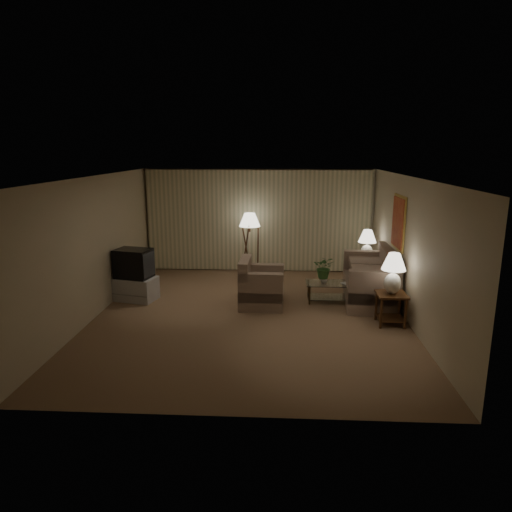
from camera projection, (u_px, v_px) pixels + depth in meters
The scene contains 16 objects.
ground at pixel (250, 315), 8.99m from camera, with size 7.00×7.00×0.00m, color #835E48.
room_shell at pixel (255, 216), 10.06m from camera, with size 6.04×7.02×2.72m.
sofa at pixel (369, 281), 9.76m from camera, with size 2.17×1.33×0.89m.
armchair at pixel (262, 287), 9.47m from camera, with size 0.99×0.95×0.79m.
side_table_near at pixel (391, 303), 8.45m from camera, with size 0.54×0.54×0.60m.
side_table_far at pixel (366, 269), 10.98m from camera, with size 0.44×0.37×0.60m.
table_lamp_near at pixel (393, 270), 8.30m from camera, with size 0.44×0.44×0.76m.
table_lamp_far at pixel (367, 242), 10.83m from camera, with size 0.43×0.43×0.74m.
coffee_table at pixel (331, 289), 9.74m from camera, with size 1.06×0.58×0.41m.
tv_cabinet at pixel (135, 288), 9.88m from camera, with size 1.00×0.75×0.50m, color #ADAEB0.
crt_tv at pixel (134, 263), 9.75m from camera, with size 0.83×0.67×0.62m, color black.
floor_lamp at pixel (250, 244), 11.58m from camera, with size 0.53×0.53×1.63m.
ottoman at pixel (253, 276), 11.12m from camera, with size 0.55×0.55×0.37m, color #9A5834.
vase at pixel (324, 279), 9.70m from camera, with size 0.15×0.15×0.16m, color white.
flowers at pixel (324, 265), 9.63m from camera, with size 0.43×0.38×0.48m, color #376A2F.
book at pixel (343, 284), 9.60m from camera, with size 0.15×0.20×0.02m, color olive.
Camera 1 is at (0.58, -8.47, 3.20)m, focal length 32.00 mm.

